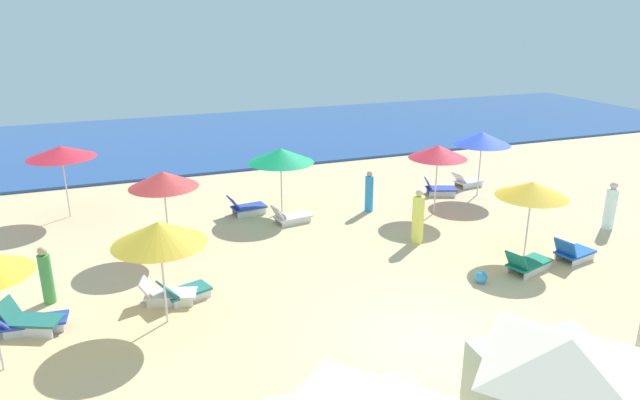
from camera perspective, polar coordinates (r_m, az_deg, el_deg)
ground_plane at (r=13.16m, az=10.71°, el=-13.76°), size 60.00×60.00×0.00m
ocean at (r=33.18m, az=-9.89°, el=6.30°), size 60.00×14.94×0.12m
umbrella_0 at (r=13.15m, az=-15.86°, el=-3.20°), size 2.13×2.13×2.52m
lounge_chair_0_0 at (r=14.85m, az=-13.53°, el=-8.91°), size 1.38×0.97×0.62m
lounge_chair_0_1 at (r=14.84m, az=-15.09°, el=-9.07°), size 1.46×0.95×0.65m
umbrella_1 at (r=22.70m, az=15.96°, el=5.97°), size 2.18×2.18×2.54m
lounge_chair_1_0 at (r=24.21m, az=14.50°, el=1.85°), size 1.36×0.77×0.64m
lounge_chair_1_1 at (r=22.92m, az=11.82°, el=1.14°), size 1.37×1.03×0.66m
lounge_chair_2_0 at (r=14.75m, az=-27.11°, el=-10.81°), size 1.57×0.72×0.62m
lounge_chair_2_1 at (r=14.71m, az=-27.15°, el=-10.66°), size 1.44×1.09×0.77m
umbrella_3 at (r=20.22m, az=11.76°, el=4.76°), size 2.05×2.05×2.50m
umbrella_4 at (r=17.37m, az=20.51°, el=1.00°), size 2.06×2.06×2.30m
lounge_chair_4_0 at (r=16.92m, az=20.06°, el=-6.00°), size 1.61×1.02×0.73m
lounge_chair_4_1 at (r=18.15m, az=24.04°, el=-4.79°), size 1.34×0.89×0.75m
umbrella_5 at (r=20.02m, az=-3.96°, el=4.49°), size 2.35×2.35×2.37m
lounge_chair_5_0 at (r=19.49m, az=-3.01°, el=-1.66°), size 1.42×0.83×0.66m
lounge_chair_5_1 at (r=20.43m, az=-7.45°, el=-0.70°), size 1.39×0.80×0.73m
umbrella_6 at (r=17.19m, az=-15.46°, el=2.01°), size 2.04×2.04×2.50m
umbrella_7 at (r=21.38m, az=-24.56°, el=4.41°), size 2.30×2.30×2.56m
beachgoer_0 at (r=21.13m, az=27.12°, el=-0.63°), size 0.49×0.49×1.62m
beachgoer_1 at (r=17.95m, az=9.80°, el=-1.79°), size 0.52×0.52×1.73m
beachgoer_2 at (r=15.68m, az=-25.77°, el=-6.91°), size 0.33×0.33×1.51m
beachgoer_3 at (r=20.52m, az=4.95°, el=0.76°), size 0.42×0.42×1.51m
beach_ball_0 at (r=15.92m, az=15.85°, el=-7.47°), size 0.33×0.33×0.33m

